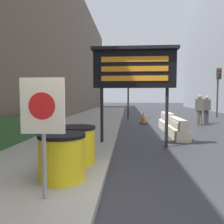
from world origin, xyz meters
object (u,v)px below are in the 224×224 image
object	(u,v)px
pedestrian_passerby	(206,107)
barrel_drum_foreground	(62,157)
barrel_drum_middle	(77,145)
warning_sign	(43,115)
jersey_barrier_white	(167,122)
traffic_light_far_side	(218,82)
traffic_cone_near	(144,118)
jersey_barrier_cream	(177,129)
traffic_light_near_curb	(128,83)
pedestrian_worker	(200,107)
message_board	(134,69)

from	to	relation	value
pedestrian_passerby	barrel_drum_foreground	bearing A→B (deg)	61.18
barrel_drum_middle	warning_sign	xyz separation A→B (m)	(-0.07, -1.73, 0.81)
jersey_barrier_white	traffic_light_far_side	xyz separation A→B (m)	(5.04, 6.51, 2.41)
traffic_cone_near	jersey_barrier_cream	bearing A→B (deg)	-76.92
traffic_light_near_curb	pedestrian_passerby	xyz separation A→B (m)	(4.67, -2.47, -1.65)
jersey_barrier_white	pedestrian_passerby	xyz separation A→B (m)	(2.73, 2.36, 0.63)
barrel_drum_foreground	pedestrian_worker	world-z (taller)	pedestrian_worker
jersey_barrier_white	traffic_light_near_curb	bearing A→B (deg)	111.90
jersey_barrier_white	barrel_drum_middle	bearing A→B (deg)	-115.98
barrel_drum_middle	traffic_light_far_side	world-z (taller)	traffic_light_far_side
jersey_barrier_white	pedestrian_passerby	world-z (taller)	pedestrian_passerby
warning_sign	message_board	bearing A→B (deg)	70.86
traffic_light_near_curb	traffic_light_far_side	size ratio (longest dim) A/B	0.95
traffic_light_near_curb	pedestrian_passerby	bearing A→B (deg)	-27.85
jersey_barrier_cream	pedestrian_worker	distance (m)	4.37
warning_sign	traffic_cone_near	distance (m)	10.41
barrel_drum_middle	jersey_barrier_cream	bearing A→B (deg)	52.34
barrel_drum_foreground	traffic_light_near_curb	bearing A→B (deg)	84.43
traffic_cone_near	traffic_light_far_side	bearing A→B (deg)	36.31
barrel_drum_foreground	traffic_light_far_side	bearing A→B (deg)	59.47
jersey_barrier_cream	pedestrian_worker	world-z (taller)	pedestrian_worker
barrel_drum_foreground	message_board	world-z (taller)	message_board
message_board	traffic_light_near_curb	distance (m)	8.89
traffic_cone_near	barrel_drum_foreground	bearing A→B (deg)	-102.63
warning_sign	traffic_cone_near	bearing A→B (deg)	78.09
warning_sign	traffic_cone_near	world-z (taller)	warning_sign
traffic_light_far_side	pedestrian_passerby	xyz separation A→B (m)	(-2.31, -4.15, -1.78)
jersey_barrier_cream	pedestrian_worker	size ratio (longest dim) A/B	1.24
barrel_drum_middle	traffic_light_far_side	size ratio (longest dim) A/B	0.22
jersey_barrier_cream	traffic_light_near_curb	size ratio (longest dim) A/B	0.59
jersey_barrier_white	pedestrian_passerby	size ratio (longest dim) A/B	0.98
message_board	jersey_barrier_cream	xyz separation A→B (m)	(1.76, 1.72, -2.15)
barrel_drum_middle	traffic_light_near_curb	xyz separation A→B (m)	(1.15, 11.17, 2.10)
pedestrian_passerby	traffic_cone_near	bearing A→B (deg)	6.92
traffic_cone_near	traffic_light_far_side	world-z (taller)	traffic_light_far_side
barrel_drum_middle	traffic_cone_near	bearing A→B (deg)	76.15
jersey_barrier_white	traffic_light_far_side	world-z (taller)	traffic_light_far_side
message_board	traffic_light_far_side	bearing A→B (deg)	57.24
traffic_light_near_curb	traffic_light_far_side	distance (m)	7.18
barrel_drum_middle	warning_sign	world-z (taller)	warning_sign
message_board	jersey_barrier_white	bearing A→B (deg)	66.53
message_board	pedestrian_passerby	size ratio (longest dim) A/B	1.89
barrel_drum_middle	pedestrian_worker	bearing A→B (deg)	56.64
message_board	jersey_barrier_white	xyz separation A→B (m)	(1.76, 4.06, -2.12)
warning_sign	traffic_cone_near	size ratio (longest dim) A/B	2.30
pedestrian_worker	jersey_barrier_cream	bearing A→B (deg)	-97.26
message_board	pedestrian_worker	size ratio (longest dim) A/B	1.83
jersey_barrier_cream	traffic_cone_near	xyz separation A→B (m)	(-1.02, 4.39, 0.03)
pedestrian_worker	message_board	bearing A→B (deg)	-103.55
warning_sign	message_board	distance (m)	4.40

